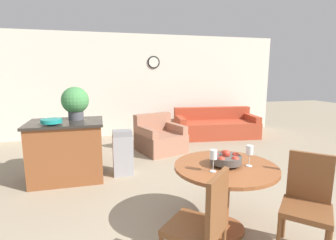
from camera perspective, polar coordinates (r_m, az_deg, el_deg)
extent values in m
cube|color=silver|center=(7.20, -6.46, 7.49)|extent=(8.00, 0.06, 2.70)
cylinder|color=black|center=(7.23, -3.15, 12.44)|extent=(0.33, 0.02, 0.33)
cylinder|color=white|center=(7.22, -3.12, 12.45)|extent=(0.26, 0.01, 0.26)
cylinder|color=brown|center=(3.13, 11.91, -22.05)|extent=(0.45, 0.45, 0.04)
cylinder|color=brown|center=(2.96, 12.17, -16.30)|extent=(0.11, 0.11, 0.66)
cylinder|color=brown|center=(2.82, 12.43, -9.97)|extent=(1.07, 1.07, 0.03)
cylinder|color=brown|center=(2.64, 3.37, -23.63)|extent=(0.04, 0.04, 0.42)
cube|color=brown|center=(2.30, 5.67, -22.34)|extent=(0.59, 0.59, 0.05)
cube|color=brown|center=(2.11, 10.71, -17.54)|extent=(0.30, 0.30, 0.47)
cylinder|color=brown|center=(2.77, 22.90, -22.68)|extent=(0.04, 0.04, 0.42)
cylinder|color=brown|center=(3.10, 31.42, -19.71)|extent=(0.04, 0.04, 0.42)
cylinder|color=brown|center=(3.10, 23.93, -19.01)|extent=(0.04, 0.04, 0.42)
cube|color=brown|center=(2.82, 27.85, -17.05)|extent=(0.59, 0.59, 0.05)
cube|color=brown|center=(2.89, 28.48, -10.79)|extent=(0.30, 0.30, 0.47)
cylinder|color=#4C4742|center=(2.81, 12.46, -9.35)|extent=(0.12, 0.12, 0.03)
cylinder|color=#4C4742|center=(2.80, 12.50, -8.34)|extent=(0.32, 0.32, 0.07)
sphere|color=#B73323|center=(2.85, 14.50, -7.58)|extent=(0.08, 0.08, 0.08)
sphere|color=#B73323|center=(2.90, 12.15, -7.19)|extent=(0.08, 0.08, 0.08)
sphere|color=#B73323|center=(2.81, 10.18, -7.67)|extent=(0.08, 0.08, 0.08)
sphere|color=#B73323|center=(2.69, 11.54, -8.56)|extent=(0.08, 0.08, 0.08)
sphere|color=#B73323|center=(2.72, 14.44, -8.43)|extent=(0.08, 0.08, 0.08)
sphere|color=#B73323|center=(2.78, 12.55, -7.19)|extent=(0.08, 0.08, 0.08)
cylinder|color=silver|center=(2.63, 9.76, -10.94)|extent=(0.06, 0.06, 0.01)
cylinder|color=silver|center=(2.61, 9.80, -9.63)|extent=(0.01, 0.01, 0.12)
cylinder|color=silver|center=(2.57, 9.87, -7.40)|extent=(0.07, 0.07, 0.09)
cylinder|color=silver|center=(2.86, 17.19, -9.50)|extent=(0.06, 0.06, 0.01)
cylinder|color=silver|center=(2.84, 17.25, -8.29)|extent=(0.01, 0.01, 0.12)
cylinder|color=silver|center=(2.81, 17.37, -6.23)|extent=(0.07, 0.07, 0.09)
cube|color=brown|center=(4.49, -21.06, -6.43)|extent=(1.07, 0.77, 0.90)
cube|color=#2D2823|center=(4.38, -21.44, -0.55)|extent=(1.13, 0.83, 0.04)
cylinder|color=teal|center=(4.19, -23.99, -0.75)|extent=(0.10, 0.10, 0.02)
cylinder|color=teal|center=(4.18, -24.03, -0.20)|extent=(0.30, 0.30, 0.06)
cylinder|color=#4C4C51|center=(4.49, -19.39, 1.06)|extent=(0.24, 0.24, 0.15)
sphere|color=#478E4C|center=(4.46, -19.57, 4.07)|extent=(0.43, 0.43, 0.43)
cube|color=#9E9EA3|center=(4.45, -9.77, -7.58)|extent=(0.32, 0.24, 0.66)
cube|color=gray|center=(4.35, -9.92, -2.85)|extent=(0.31, 0.23, 0.09)
cube|color=#B24228|center=(7.09, 10.41, -1.95)|extent=(2.21, 1.20, 0.42)
cube|color=#B24228|center=(7.38, 9.57, 1.51)|extent=(2.13, 0.45, 0.33)
cube|color=#B24228|center=(6.83, 2.62, -1.62)|extent=(0.26, 0.90, 0.57)
cube|color=#B24228|center=(7.45, 17.58, -1.10)|extent=(0.26, 0.90, 0.57)
cube|color=#A87056|center=(5.69, -1.61, -4.89)|extent=(1.10, 1.11, 0.40)
cube|color=#A87056|center=(5.90, -3.38, -0.45)|extent=(0.88, 0.46, 0.39)
cube|color=#A87056|center=(5.49, -4.88, -4.54)|extent=(0.38, 0.82, 0.57)
cube|color=#A87056|center=(5.86, 1.45, -3.56)|extent=(0.38, 0.82, 0.57)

